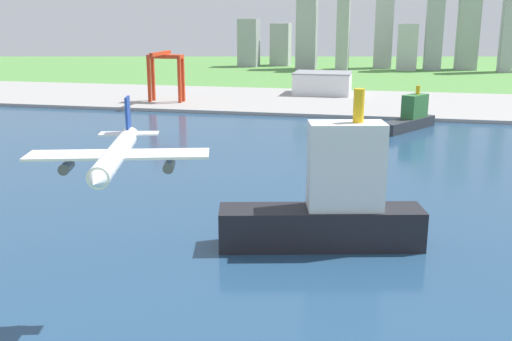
{
  "coord_description": "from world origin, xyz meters",
  "views": [
    {
      "loc": [
        29.54,
        28.04,
        66.45
      ],
      "look_at": [
        -6.14,
        190.34,
        22.75
      ],
      "focal_mm": 41.28,
      "sensor_mm": 36.0,
      "label": 1
    }
  ],
  "objects": [
    {
      "name": "port_crane_red",
      "position": [
        -135.07,
        454.42,
        30.33
      ],
      "size": [
        26.8,
        37.37,
        38.45
      ],
      "color": "red",
      "rests_on": "industrial_pier"
    },
    {
      "name": "distant_skyline",
      "position": [
        30.39,
        816.98,
        56.65
      ],
      "size": [
        384.37,
        83.54,
        152.81
      ],
      "color": "#9C9DA3",
      "rests_on": "ground"
    },
    {
      "name": "water_bay",
      "position": [
        0.0,
        240.0,
        0.07
      ],
      "size": [
        840.0,
        360.0,
        0.15
      ],
      "primitive_type": "cube",
      "color": "navy",
      "rests_on": "ground"
    },
    {
      "name": "warehouse_main",
      "position": [
        -22.71,
        528.61,
        11.69
      ],
      "size": [
        47.53,
        38.15,
        18.34
      ],
      "color": "white",
      "rests_on": "industrial_pier"
    },
    {
      "name": "container_barge",
      "position": [
        45.2,
        390.82,
        7.56
      ],
      "size": [
        34.24,
        46.88,
        25.76
      ],
      "color": "#2D3338",
      "rests_on": "water_bay"
    },
    {
      "name": "airplane_landing",
      "position": [
        -19.06,
        127.18,
        41.31
      ],
      "size": [
        35.3,
        39.52,
        12.31
      ],
      "color": "white"
    },
    {
      "name": "ground_plane",
      "position": [
        0.0,
        300.0,
        0.0
      ],
      "size": [
        2400.0,
        2400.0,
        0.0
      ],
      "primitive_type": "plane",
      "color": "#548E43"
    },
    {
      "name": "industrial_pier",
      "position": [
        0.0,
        490.0,
        1.25
      ],
      "size": [
        840.0,
        140.0,
        2.5
      ],
      "primitive_type": "cube",
      "color": "#9B9895",
      "rests_on": "ground"
    },
    {
      "name": "cargo_ship",
      "position": [
        15.69,
        192.49,
        13.58
      ],
      "size": [
        61.08,
        26.19,
        46.79
      ],
      "color": "black",
      "rests_on": "water_bay"
    }
  ]
}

